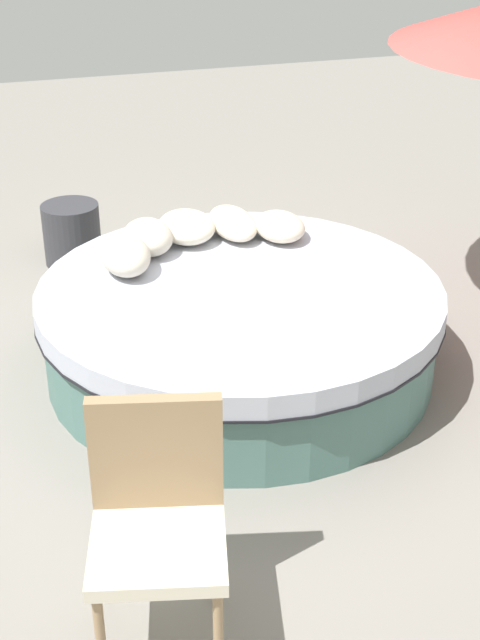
{
  "coord_description": "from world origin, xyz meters",
  "views": [
    {
      "loc": [
        -4.4,
        1.38,
        2.81
      ],
      "look_at": [
        0.0,
        0.0,
        0.34
      ],
      "focal_mm": 49.66,
      "sensor_mm": 36.0,
      "label": 1
    }
  ],
  "objects_px": {
    "throw_pillow_0": "(280,226)",
    "throw_pillow_4": "(125,255)",
    "patio_chair": "(157,506)",
    "throw_pillow_1": "(233,223)",
    "throw_pillow_3": "(148,237)",
    "throw_pillow_2": "(187,227)",
    "side_table": "(72,234)",
    "round_bed": "(240,327)"
  },
  "relations": [
    {
      "from": "throw_pillow_0",
      "to": "throw_pillow_1",
      "type": "relative_size",
      "value": 0.76
    },
    {
      "from": "round_bed",
      "to": "throw_pillow_1",
      "type": "relative_size",
      "value": 4.37
    },
    {
      "from": "throw_pillow_3",
      "to": "throw_pillow_4",
      "type": "bearing_deg",
      "value": 140.64
    },
    {
      "from": "throw_pillow_2",
      "to": "throw_pillow_1",
      "type": "bearing_deg",
      "value": -89.28
    },
    {
      "from": "throw_pillow_2",
      "to": "side_table",
      "type": "height_order",
      "value": "throw_pillow_2"
    },
    {
      "from": "round_bed",
      "to": "patio_chair",
      "type": "height_order",
      "value": "patio_chair"
    },
    {
      "from": "throw_pillow_0",
      "to": "throw_pillow_4",
      "type": "xyz_separation_m",
      "value": [
        -0.2,
        1.05,
        0.02
      ]
    },
    {
      "from": "throw_pillow_1",
      "to": "side_table",
      "type": "xyz_separation_m",
      "value": [
        1.13,
        0.93,
        -0.41
      ]
    },
    {
      "from": "round_bed",
      "to": "throw_pillow_2",
      "type": "relative_size",
      "value": 5.27
    },
    {
      "from": "round_bed",
      "to": "throw_pillow_4",
      "type": "height_order",
      "value": "throw_pillow_4"
    },
    {
      "from": "throw_pillow_1",
      "to": "patio_chair",
      "type": "height_order",
      "value": "patio_chair"
    },
    {
      "from": "throw_pillow_3",
      "to": "patio_chair",
      "type": "relative_size",
      "value": 0.41
    },
    {
      "from": "throw_pillow_0",
      "to": "patio_chair",
      "type": "relative_size",
      "value": 0.42
    },
    {
      "from": "round_bed",
      "to": "throw_pillow_2",
      "type": "distance_m",
      "value": 0.85
    },
    {
      "from": "throw_pillow_0",
      "to": "patio_chair",
      "type": "distance_m",
      "value": 2.71
    },
    {
      "from": "throw_pillow_1",
      "to": "side_table",
      "type": "distance_m",
      "value": 1.51
    },
    {
      "from": "round_bed",
      "to": "throw_pillow_0",
      "type": "bearing_deg",
      "value": -37.39
    },
    {
      "from": "throw_pillow_0",
      "to": "side_table",
      "type": "height_order",
      "value": "throw_pillow_0"
    },
    {
      "from": "throw_pillow_0",
      "to": "throw_pillow_2",
      "type": "bearing_deg",
      "value": 75.14
    },
    {
      "from": "round_bed",
      "to": "patio_chair",
      "type": "relative_size",
      "value": 2.43
    },
    {
      "from": "round_bed",
      "to": "throw_pillow_2",
      "type": "xyz_separation_m",
      "value": [
        0.75,
        0.12,
        0.37
      ]
    },
    {
      "from": "throw_pillow_4",
      "to": "side_table",
      "type": "distance_m",
      "value": 1.55
    },
    {
      "from": "throw_pillow_1",
      "to": "side_table",
      "type": "bearing_deg",
      "value": 39.43
    },
    {
      "from": "throw_pillow_2",
      "to": "throw_pillow_3",
      "type": "relative_size",
      "value": 1.11
    },
    {
      "from": "throw_pillow_0",
      "to": "throw_pillow_4",
      "type": "relative_size",
      "value": 0.89
    },
    {
      "from": "round_bed",
      "to": "side_table",
      "type": "height_order",
      "value": "round_bed"
    },
    {
      "from": "round_bed",
      "to": "throw_pillow_3",
      "type": "distance_m",
      "value": 0.84
    },
    {
      "from": "throw_pillow_3",
      "to": "throw_pillow_0",
      "type": "bearing_deg",
      "value": -92.02
    },
    {
      "from": "throw_pillow_2",
      "to": "throw_pillow_3",
      "type": "distance_m",
      "value": 0.31
    },
    {
      "from": "side_table",
      "to": "round_bed",
      "type": "bearing_deg",
      "value": -158.61
    },
    {
      "from": "throw_pillow_0",
      "to": "throw_pillow_1",
      "type": "bearing_deg",
      "value": 59.49
    },
    {
      "from": "throw_pillow_3",
      "to": "throw_pillow_1",
      "type": "bearing_deg",
      "value": -77.84
    },
    {
      "from": "side_table",
      "to": "throw_pillow_4",
      "type": "bearing_deg",
      "value": -174.4
    },
    {
      "from": "side_table",
      "to": "throw_pillow_0",
      "type": "bearing_deg",
      "value": -137.08
    },
    {
      "from": "throw_pillow_1",
      "to": "side_table",
      "type": "height_order",
      "value": "throw_pillow_1"
    },
    {
      "from": "throw_pillow_4",
      "to": "side_table",
      "type": "height_order",
      "value": "throw_pillow_4"
    },
    {
      "from": "round_bed",
      "to": "throw_pillow_2",
      "type": "bearing_deg",
      "value": 9.33
    },
    {
      "from": "throw_pillow_1",
      "to": "throw_pillow_3",
      "type": "height_order",
      "value": "throw_pillow_3"
    },
    {
      "from": "throw_pillow_2",
      "to": "throw_pillow_3",
      "type": "height_order",
      "value": "throw_pillow_3"
    },
    {
      "from": "throw_pillow_1",
      "to": "throw_pillow_3",
      "type": "xyz_separation_m",
      "value": [
        -0.13,
        0.59,
        0.03
      ]
    },
    {
      "from": "throw_pillow_3",
      "to": "throw_pillow_4",
      "type": "height_order",
      "value": "throw_pillow_4"
    },
    {
      "from": "throw_pillow_2",
      "to": "side_table",
      "type": "xyz_separation_m",
      "value": [
        1.13,
        0.61,
        -0.42
      ]
    }
  ]
}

